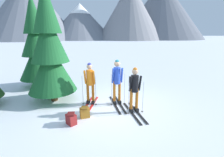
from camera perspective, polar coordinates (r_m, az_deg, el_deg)
ground_plane at (r=6.68m, az=0.43°, el=-9.79°), size 400.00×400.00×0.00m
skier_in_orange at (r=6.71m, az=-7.63°, el=-0.88°), size 0.70×1.64×1.73m
skier_in_blue at (r=6.62m, az=1.73°, el=-0.23°), size 0.61×1.79×1.86m
skier_in_black at (r=6.00m, az=7.78°, el=-3.15°), size 0.60×1.78×1.70m
pine_tree_near at (r=9.67m, az=-24.85°, el=10.13°), size 1.98×1.98×4.79m
pine_tree_far at (r=7.20m, az=-20.88°, el=9.29°), size 1.99×1.99×4.81m
backpack_on_snow_front at (r=5.92m, az=-9.48°, el=-11.52°), size 0.37×0.31×0.38m
backpack_on_snow_beside at (r=5.59m, az=-14.03°, el=-13.47°), size 0.39×0.40×0.38m
mountain_ridge_distant at (r=84.10m, az=-1.28°, el=22.55°), size 105.08×50.85×28.79m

